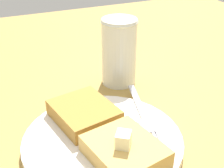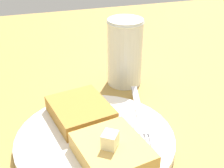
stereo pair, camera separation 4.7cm
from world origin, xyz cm
name	(u,v)px [view 1 (the left image)]	position (x,y,z in cm)	size (l,w,h in cm)	color
table_surface	(119,138)	(0.00, 0.00, 1.45)	(125.06, 125.06, 2.90)	#A4803F
plate	(103,141)	(-2.31, 3.44, 3.73)	(21.18, 21.18, 1.44)	silver
toast_slice_left	(125,151)	(-7.08, 2.52, 5.47)	(8.93, 7.64, 2.27)	tan
toast_slice_middle	(84,113)	(2.46, 4.37, 5.47)	(8.93, 7.64, 2.27)	#A87932
butter_pat_primary	(123,140)	(-7.35, 2.87, 7.53)	(1.86, 1.68, 1.86)	#F7F2C3
fork	(144,116)	(-0.52, -3.69, 4.52)	(15.85, 5.41, 0.36)	silver
syrup_jar	(119,54)	(13.15, -5.96, 8.52)	(6.36, 6.36, 11.91)	#562608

